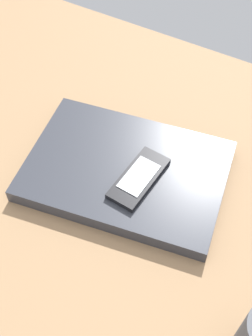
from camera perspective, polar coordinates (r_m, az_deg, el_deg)
name	(u,v)px	position (r cm, az deg, el deg)	size (l,w,h in cm)	color
desk_surface	(168,224)	(68.94, 5.45, -7.12)	(120.00, 80.00, 3.00)	#9E7751
laptop_closed	(126,171)	(70.74, 0.00, -0.37)	(31.02, 21.37, 2.49)	#33353D
cell_phone_on_laptop	(139,178)	(67.80, 1.65, -1.28)	(5.63, 11.45, 1.08)	black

